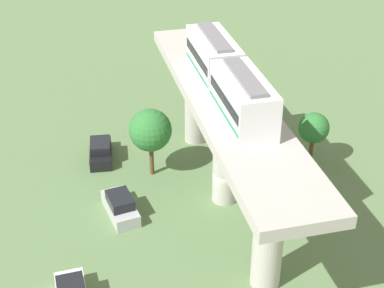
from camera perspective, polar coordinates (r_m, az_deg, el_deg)
ground_plane at (r=45.00m, az=3.17°, el=-5.39°), size 120.00×120.00×0.00m
viaduct at (r=41.45m, az=3.43°, el=1.74°), size 5.20×28.00×8.67m
train at (r=39.90m, az=3.51°, el=6.58°), size 2.64×13.55×3.24m
parked_car_silver at (r=43.29m, az=-7.05°, el=-6.09°), size 2.46×4.44×1.76m
parked_car_black at (r=49.79m, az=-8.97°, el=-0.72°), size 2.24×4.37×1.76m
tree_near_viaduct at (r=48.06m, az=11.88°, el=1.52°), size 2.53×2.53×4.80m
tree_mid_lot at (r=45.65m, az=-4.11°, el=1.34°), size 3.40×3.40×5.82m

